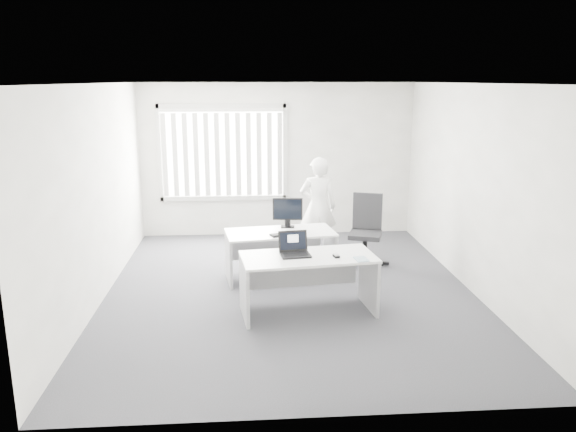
{
  "coord_description": "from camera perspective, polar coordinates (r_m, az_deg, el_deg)",
  "views": [
    {
      "loc": [
        -0.56,
        -7.28,
        2.85
      ],
      "look_at": [
        -0.01,
        0.15,
        1.03
      ],
      "focal_mm": 35.0,
      "sensor_mm": 36.0,
      "label": 1
    }
  ],
  "objects": [
    {
      "name": "keyboard",
      "position": [
        7.94,
        -0.16,
        -1.84
      ],
      "size": [
        0.49,
        0.31,
        0.02
      ],
      "primitive_type": "cube",
      "rotation": [
        0.0,
        0.0,
        0.37
      ],
      "color": "black",
      "rests_on": "desk_far"
    },
    {
      "name": "monitor",
      "position": [
        8.3,
        -0.04,
        0.35
      ],
      "size": [
        0.45,
        0.18,
        0.44
      ],
      "primitive_type": null,
      "rotation": [
        0.0,
        0.0,
        -0.11
      ],
      "color": "black",
      "rests_on": "desk_far"
    },
    {
      "name": "mouse",
      "position": [
        6.85,
        4.93,
        -4.02
      ],
      "size": [
        0.08,
        0.12,
        0.04
      ],
      "primitive_type": null,
      "rotation": [
        0.0,
        0.0,
        0.19
      ],
      "color": "silver",
      "rests_on": "paper_sheet"
    },
    {
      "name": "wall_left",
      "position": [
        7.67,
        -18.8,
        2.08
      ],
      "size": [
        0.02,
        6.0,
        2.8
      ],
      "primitive_type": "cube",
      "color": "white",
      "rests_on": "ground"
    },
    {
      "name": "wall_front",
      "position": [
        4.55,
        3.08,
        -4.88
      ],
      "size": [
        5.0,
        0.02,
        2.8
      ],
      "primitive_type": "cube",
      "color": "white",
      "rests_on": "ground"
    },
    {
      "name": "paper_sheet",
      "position": [
        6.92,
        5.51,
        -4.04
      ],
      "size": [
        0.37,
        0.32,
        0.0
      ],
      "primitive_type": "cube",
      "rotation": [
        0.0,
        0.0,
        0.35
      ],
      "color": "silver",
      "rests_on": "desk_near"
    },
    {
      "name": "booklet",
      "position": [
        6.81,
        7.46,
        -4.37
      ],
      "size": [
        0.17,
        0.22,
        0.01
      ],
      "primitive_type": "cube",
      "rotation": [
        0.0,
        0.0,
        0.14
      ],
      "color": "white",
      "rests_on": "desk_near"
    },
    {
      "name": "office_chair",
      "position": [
        8.95,
        7.86,
        -2.68
      ],
      "size": [
        0.79,
        0.79,
        1.11
      ],
      "rotation": [
        0.0,
        0.0,
        -0.32
      ],
      "color": "black",
      "rests_on": "ground"
    },
    {
      "name": "person",
      "position": [
        9.18,
        3.08,
        0.93
      ],
      "size": [
        0.63,
        0.44,
        1.64
      ],
      "primitive_type": "imported",
      "rotation": [
        0.0,
        0.0,
        3.07
      ],
      "color": "white",
      "rests_on": "ground"
    },
    {
      "name": "ceiling",
      "position": [
        7.3,
        0.19,
        13.33
      ],
      "size": [
        5.0,
        6.0,
        0.02
      ],
      "primitive_type": "cube",
      "color": "white",
      "rests_on": "wall_back"
    },
    {
      "name": "blinds",
      "position": [
        10.27,
        -6.67,
        6.19
      ],
      "size": [
        2.2,
        0.1,
        1.5
      ],
      "primitive_type": null,
      "color": "silver",
      "rests_on": "wall_back"
    },
    {
      "name": "window",
      "position": [
        10.33,
        -6.66,
        6.39
      ],
      "size": [
        2.32,
        0.06,
        1.76
      ],
      "primitive_type": "cube",
      "color": "#B4B4AF",
      "rests_on": "wall_back"
    },
    {
      "name": "wall_back",
      "position": [
        10.39,
        -1.08,
        5.7
      ],
      "size": [
        5.0,
        0.02,
        2.8
      ],
      "primitive_type": "cube",
      "color": "white",
      "rests_on": "ground"
    },
    {
      "name": "ground",
      "position": [
        7.83,
        0.18,
        -7.61
      ],
      "size": [
        6.0,
        6.0,
        0.0
      ],
      "primitive_type": "plane",
      "color": "#4C4B53",
      "rests_on": "ground"
    },
    {
      "name": "wall_right",
      "position": [
        8.02,
        18.3,
        2.61
      ],
      "size": [
        0.02,
        6.0,
        2.8
      ],
      "primitive_type": "cube",
      "color": "white",
      "rests_on": "ground"
    },
    {
      "name": "laptop",
      "position": [
        6.84,
        0.76,
        -2.97
      ],
      "size": [
        0.4,
        0.36,
        0.28
      ],
      "primitive_type": null,
      "rotation": [
        0.0,
        0.0,
        0.12
      ],
      "color": "black",
      "rests_on": "desk_near"
    },
    {
      "name": "desk_near",
      "position": [
        6.96,
        2.06,
        -5.69
      ],
      "size": [
        1.71,
        0.96,
        0.74
      ],
      "rotation": [
        0.0,
        0.0,
        0.12
      ],
      "color": "silver",
      "rests_on": "ground"
    },
    {
      "name": "desk_far",
      "position": [
        8.17,
        -0.79,
        -2.93
      ],
      "size": [
        1.64,
        0.93,
        0.71
      ],
      "rotation": [
        0.0,
        0.0,
        0.14
      ],
      "color": "silver",
      "rests_on": "ground"
    }
  ]
}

